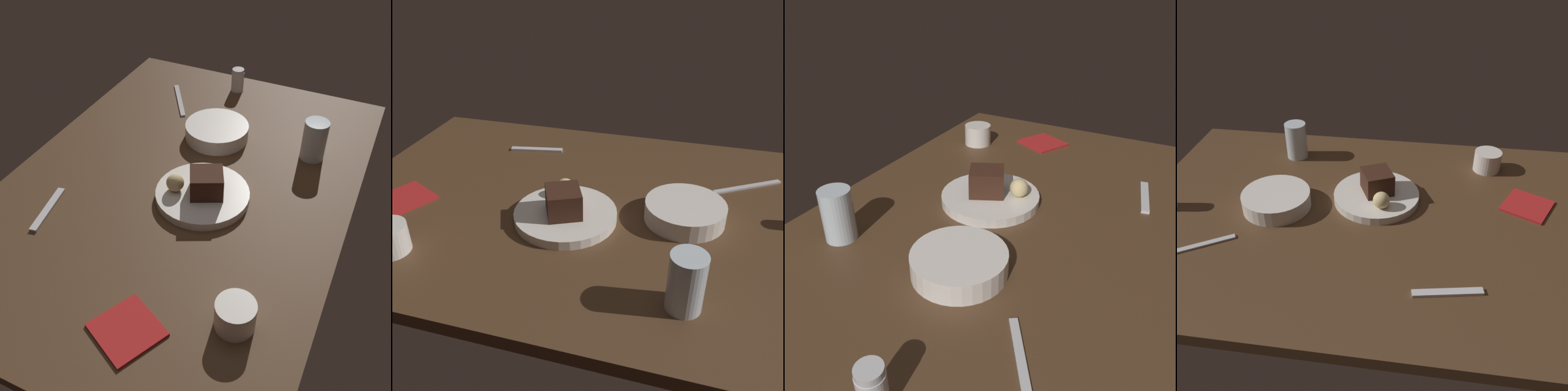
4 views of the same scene
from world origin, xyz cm
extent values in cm
cube|color=#4C331E|center=(0.00, 0.00, 1.50)|extent=(120.00, 84.00, 3.00)
cylinder|color=white|center=(-2.92, -7.50, 4.08)|extent=(22.91, 22.91, 2.17)
cube|color=#381E14|center=(-2.96, -8.49, 8.18)|extent=(9.98, 10.22, 6.03)
sphere|color=#DBC184|center=(-5.03, -1.22, 7.34)|extent=(4.34, 4.34, 4.34)
cylinder|color=silver|center=(50.76, 3.99, 6.14)|extent=(4.00, 4.00, 6.29)
cylinder|color=silver|center=(50.76, 3.99, 9.89)|extent=(3.80, 3.80, 1.20)
cylinder|color=silver|center=(24.78, -27.46, 8.54)|extent=(6.41, 6.41, 11.08)
cylinder|color=white|center=(22.64, -0.52, 5.15)|extent=(17.85, 17.85, 4.30)
cylinder|color=silver|center=(-33.27, -27.65, 6.00)|extent=(7.85, 7.85, 6.01)
cube|color=silver|center=(-22.22, 24.18, 3.35)|extent=(15.07, 4.59, 0.70)
cube|color=silver|center=(36.74, 18.19, 3.25)|extent=(16.77, 11.41, 0.50)
cube|color=#B21E1E|center=(-42.85, -9.92, 3.30)|extent=(15.32, 15.47, 0.60)
camera|label=1|loc=(-83.42, -42.64, 80.89)|focal=44.04mm
camera|label=2|loc=(23.81, -84.13, 58.24)|focal=40.14mm
camera|label=3|loc=(74.06, 31.92, 52.89)|focal=38.81mm
camera|label=4|loc=(-16.09, 90.25, 72.40)|focal=40.89mm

